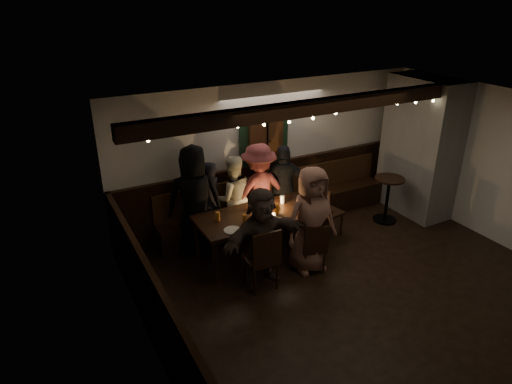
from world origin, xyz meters
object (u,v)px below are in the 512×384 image
high_top (388,194)px  person_g (311,220)px  person_c (233,198)px  person_d (259,190)px  chair_near_left (264,256)px  person_a (195,200)px  chair_near_right (314,245)px  person_b (209,204)px  person_f (262,238)px  chair_end (325,209)px  dining_table (262,217)px  person_e (284,188)px

high_top → person_g: size_ratio=0.51×
person_c → person_d: (0.45, -0.09, 0.08)m
chair_near_left → person_a: 1.62m
chair_near_right → person_g: (-0.00, 0.12, 0.38)m
person_d → chair_near_left: bearing=62.0°
chair_near_right → person_b: person_b is taller
high_top → person_f: (-3.02, -0.66, 0.22)m
chair_end → person_b: person_b is taller
dining_table → person_b: size_ratio=1.44×
person_g → chair_end: bearing=45.2°
dining_table → person_e: bearing=38.9°
person_b → person_f: (0.23, -1.45, 0.02)m
person_a → person_d: bearing=-162.1°
dining_table → high_top: dining_table is taller
chair_end → person_e: person_e is taller
person_g → high_top: bearing=19.9°
person_e → person_b: bearing=12.3°
person_e → person_g: size_ratio=0.93×
person_c → person_e: (0.96, -0.10, 0.03)m
person_b → person_c: person_c is taller
chair_end → chair_near_right: bearing=-133.4°
chair_near_right → person_b: bearing=124.2°
dining_table → person_a: 1.12m
person_d → person_e: (0.51, -0.01, -0.05)m
high_top → person_d: bearing=163.8°
chair_end → person_g: (-0.80, -0.73, 0.31)m
chair_end → person_e: bearing=127.3°
chair_end → person_b: 2.02m
person_e → high_top: bearing=176.8°
high_top → person_a: person_a is taller
person_c → person_f: person_f is taller
high_top → person_g: (-2.18, -0.67, 0.30)m
dining_table → person_c: bearing=102.4°
high_top → person_a: bearing=168.9°
chair_near_right → person_d: (-0.17, 1.47, 0.37)m
chair_near_left → person_c: (0.26, 1.59, 0.20)m
chair_near_right → person_a: size_ratio=0.46×
person_a → person_g: (1.34, -1.36, -0.06)m
person_a → person_d: size_ratio=1.09×
chair_near_right → chair_end: (0.80, 0.85, 0.07)m
chair_near_left → person_b: person_b is taller
chair_near_left → person_c: person_c is taller
person_b → person_c: bearing=158.6°
person_a → person_e: bearing=-162.2°
person_f → person_g: (0.84, -0.01, 0.09)m
person_a → person_d: person_a is taller
chair_near_right → person_c: person_c is taller
dining_table → person_g: bearing=-56.4°
high_top → person_e: person_e is taller
chair_near_right → person_c: size_ratio=0.55×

